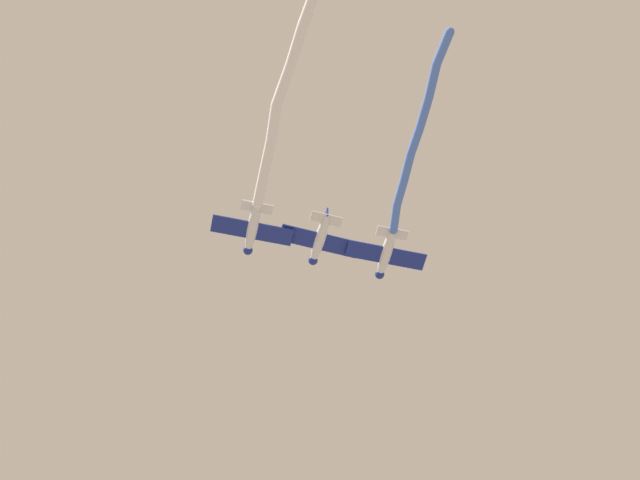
# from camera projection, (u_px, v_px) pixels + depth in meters

# --- Properties ---
(airplane_lead) EXTENTS (7.65, 5.69, 1.93)m
(airplane_lead) POSITION_uv_depth(u_px,v_px,m) (386.00, 254.00, 82.61)
(airplane_lead) COLOR silver
(smoke_trail_lead) EXTENTS (1.75, 19.96, 1.38)m
(smoke_trail_lead) POSITION_uv_depth(u_px,v_px,m) (417.00, 137.00, 76.49)
(smoke_trail_lead) COLOR #4C75DB
(airplane_left_wing) EXTENTS (7.70, 5.74, 1.93)m
(airplane_left_wing) POSITION_uv_depth(u_px,v_px,m) (320.00, 240.00, 82.15)
(airplane_left_wing) COLOR silver
(airplane_right_wing) EXTENTS (7.66, 5.69, 1.93)m
(airplane_right_wing) POSITION_uv_depth(u_px,v_px,m) (252.00, 229.00, 81.18)
(airplane_right_wing) COLOR silver
(smoke_trail_right_wing) EXTENTS (4.01, 27.92, 3.83)m
(smoke_trail_right_wing) POSITION_uv_depth(u_px,v_px,m) (295.00, 64.00, 73.88)
(smoke_trail_right_wing) COLOR white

